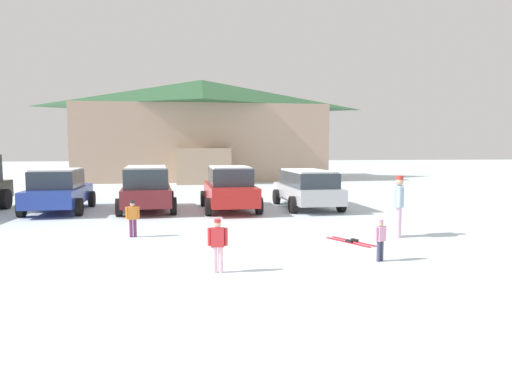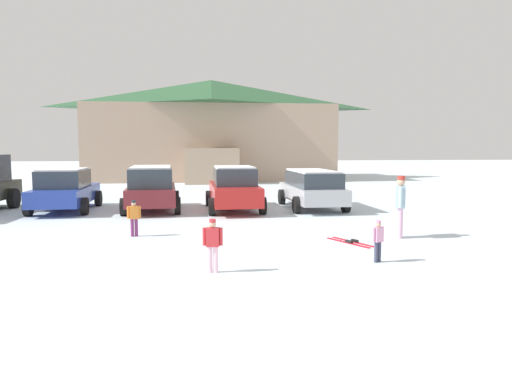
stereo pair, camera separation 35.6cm
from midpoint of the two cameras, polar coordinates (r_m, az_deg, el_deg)
ground at (r=7.27m, az=3.89°, el=-13.82°), size 160.00×160.00×0.00m
ski_lodge at (r=36.39m, az=-5.29°, el=7.84°), size 18.58×11.69×7.70m
parked_blue_hatchback at (r=18.83m, az=-22.26°, el=0.28°), size 2.24×4.32×1.63m
parked_maroon_van at (r=17.94m, az=-12.37°, el=0.63°), size 2.34×4.19×1.71m
parked_red_sedan at (r=17.65m, az=-2.21°, el=0.48°), size 2.16×4.51×1.71m
parked_silver_wagon at (r=18.37m, az=7.56°, el=0.58°), size 2.19×4.58×1.53m
skier_child_in_pink_snowsuit at (r=10.04m, az=15.99°, el=-5.63°), size 0.30×0.21×0.89m
skier_adult_in_blue_parka at (r=12.85m, az=18.38°, el=-1.31°), size 0.38×0.58×1.67m
skier_child_in_orange_jacket at (r=12.82m, az=-14.24°, el=-2.94°), size 0.36×0.20×0.99m
skier_child_in_red_jacket at (r=8.87m, az=-4.29°, el=-6.31°), size 0.39×0.18×1.05m
pair_of_skis at (r=11.96m, az=12.61°, el=-6.12°), size 0.92×1.45×0.08m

